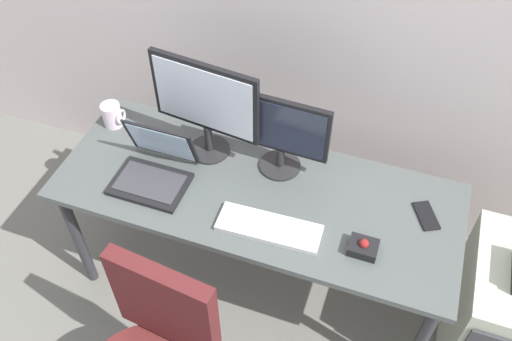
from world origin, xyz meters
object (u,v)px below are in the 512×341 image
(monitor_main, at_px, (205,103))
(trackball_mouse, at_px, (363,247))
(laptop, at_px, (154,168))
(keyboard, at_px, (269,227))
(coffee_mug, at_px, (113,115))
(cell_phone, at_px, (426,216))
(file_cabinet, at_px, (506,316))
(monitor_side, at_px, (281,132))

(monitor_main, bearing_deg, trackball_mouse, -21.49)
(laptop, bearing_deg, keyboard, -10.56)
(monitor_main, bearing_deg, coffee_mug, 178.45)
(keyboard, xyz_separation_m, cell_phone, (0.57, 0.27, -0.01))
(file_cabinet, relative_size, cell_phone, 4.54)
(keyboard, relative_size, coffee_mug, 3.64)
(cell_phone, bearing_deg, monitor_side, 146.37)
(laptop, bearing_deg, cell_phone, 8.63)
(coffee_mug, distance_m, cell_phone, 1.45)
(keyboard, relative_size, laptop, 1.33)
(file_cabinet, bearing_deg, coffee_mug, 174.94)
(cell_phone, bearing_deg, coffee_mug, 149.56)
(trackball_mouse, distance_m, cell_phone, 0.32)
(monitor_side, relative_size, keyboard, 0.98)
(monitor_main, xyz_separation_m, monitor_side, (0.33, 0.01, -0.07))
(monitor_main, relative_size, laptop, 1.55)
(monitor_side, height_order, cell_phone, monitor_side)
(cell_phone, bearing_deg, keyboard, 177.43)
(trackball_mouse, distance_m, coffee_mug, 1.28)
(file_cabinet, height_order, monitor_side, monitor_side)
(monitor_main, distance_m, monitor_side, 0.33)
(trackball_mouse, bearing_deg, coffee_mug, 165.94)
(monitor_main, height_order, coffee_mug, monitor_main)
(laptop, height_order, coffee_mug, laptop)
(trackball_mouse, height_order, coffee_mug, coffee_mug)
(keyboard, relative_size, cell_phone, 2.92)
(laptop, bearing_deg, monitor_side, 25.92)
(file_cabinet, height_order, trackball_mouse, trackball_mouse)
(monitor_side, bearing_deg, cell_phone, -5.74)
(monitor_side, xyz_separation_m, keyboard, (0.06, -0.34, -0.19))
(monitor_main, bearing_deg, monitor_side, 2.23)
(laptop, xyz_separation_m, cell_phone, (1.12, 0.17, -0.05))
(monitor_side, xyz_separation_m, trackball_mouse, (0.43, -0.31, -0.18))
(trackball_mouse, bearing_deg, cell_phone, 49.98)
(keyboard, bearing_deg, monitor_side, 100.82)
(cell_phone, bearing_deg, monitor_main, 149.06)
(keyboard, distance_m, laptop, 0.56)
(file_cabinet, bearing_deg, laptop, -177.50)
(file_cabinet, relative_size, laptop, 2.07)
(monitor_side, bearing_deg, monitor_main, -177.77)
(monitor_side, height_order, laptop, monitor_side)
(file_cabinet, distance_m, monitor_main, 1.55)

